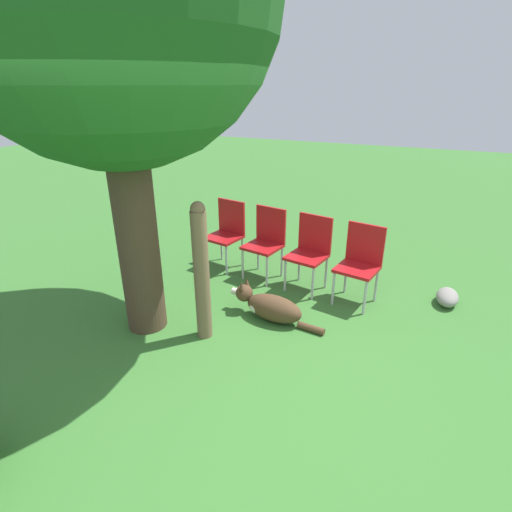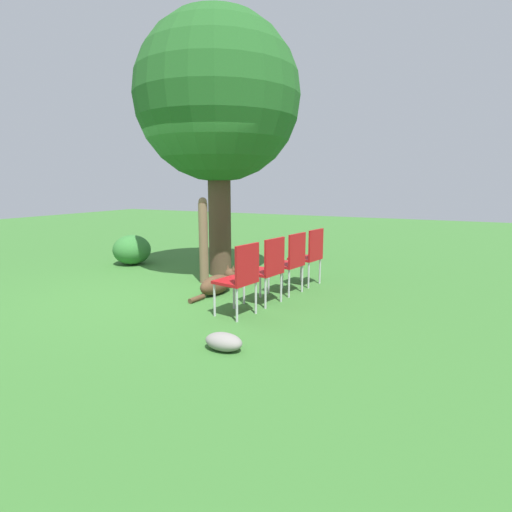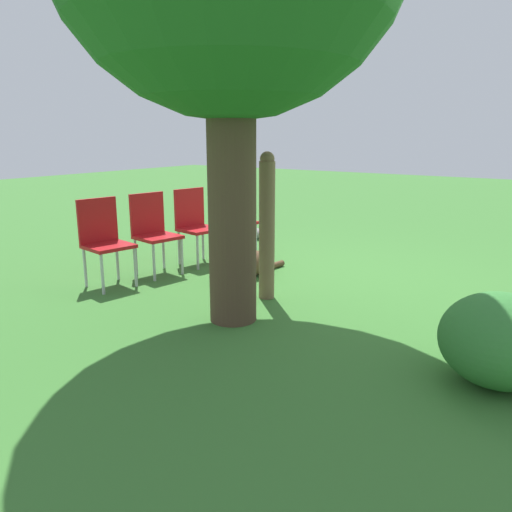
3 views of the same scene
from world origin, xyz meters
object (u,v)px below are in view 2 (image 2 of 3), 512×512
(dog, at_px, (218,284))
(red_chair_3, at_px, (310,253))
(fence_post, at_px, (204,240))
(red_chair_0, at_px, (241,275))
(red_chair_2, at_px, (291,259))
(oak_tree, at_px, (218,100))
(red_chair_1, at_px, (268,267))

(dog, xyz_separation_m, red_chair_3, (1.07, 1.09, 0.38))
(fence_post, relative_size, red_chair_0, 1.54)
(red_chair_2, bearing_deg, red_chair_0, 92.41)
(red_chair_2, bearing_deg, fence_post, 9.68)
(dog, distance_m, red_chair_2, 1.15)
(oak_tree, distance_m, fence_post, 2.42)
(red_chair_1, relative_size, red_chair_3, 1.00)
(red_chair_1, xyz_separation_m, red_chair_2, (0.08, 0.62, 0.00))
(red_chair_3, bearing_deg, fence_post, 30.65)
(oak_tree, relative_size, red_chair_3, 4.86)
(fence_post, distance_m, red_chair_3, 1.76)
(red_chair_1, relative_size, red_chair_2, 1.00)
(oak_tree, xyz_separation_m, red_chair_3, (1.72, -0.04, -2.52))
(red_chair_1, bearing_deg, red_chair_3, -87.59)
(red_chair_0, distance_m, red_chair_2, 1.26)
(dog, distance_m, fence_post, 0.93)
(oak_tree, xyz_separation_m, red_chair_1, (1.55, -1.29, -2.52))
(oak_tree, distance_m, dog, 3.18)
(oak_tree, relative_size, red_chair_2, 4.86)
(fence_post, xyz_separation_m, red_chair_0, (1.38, -1.26, -0.19))
(oak_tree, distance_m, red_chair_3, 3.05)
(dog, distance_m, red_chair_1, 0.99)
(red_chair_1, xyz_separation_m, red_chair_3, (0.17, 1.25, 0.00))
(oak_tree, relative_size, red_chair_0, 4.86)
(dog, xyz_separation_m, fence_post, (-0.57, 0.47, 0.57))
(red_chair_0, bearing_deg, dog, -33.95)
(red_chair_0, bearing_deg, red_chair_2, -87.59)
(red_chair_2, height_order, red_chair_3, same)
(dog, relative_size, fence_post, 0.79)
(red_chair_2, bearing_deg, oak_tree, -12.20)
(red_chair_1, distance_m, red_chair_3, 1.26)
(red_chair_1, bearing_deg, fence_post, -13.34)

